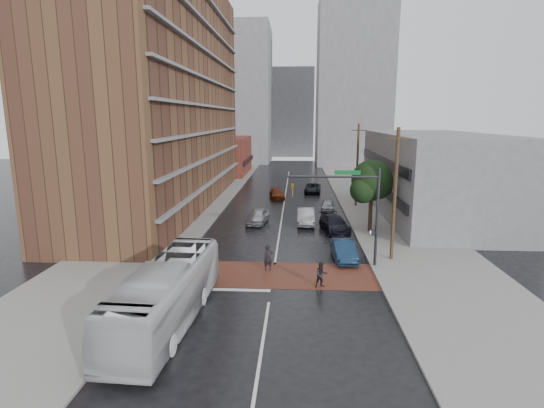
# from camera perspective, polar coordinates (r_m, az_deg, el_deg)

# --- Properties ---
(ground) EXTENTS (160.00, 160.00, 0.00)m
(ground) POSITION_cam_1_polar(r_m,az_deg,el_deg) (29.27, 0.09, -9.83)
(ground) COLOR black
(ground) RESTS_ON ground
(crosswalk) EXTENTS (14.00, 5.00, 0.02)m
(crosswalk) POSITION_cam_1_polar(r_m,az_deg,el_deg) (29.73, 0.15, -9.46)
(crosswalk) COLOR brown
(crosswalk) RESTS_ON ground
(sidewalk_west) EXTENTS (9.00, 90.00, 0.15)m
(sidewalk_west) POSITION_cam_1_polar(r_m,az_deg,el_deg) (54.85, -10.48, 0.21)
(sidewalk_west) COLOR gray
(sidewalk_west) RESTS_ON ground
(sidewalk_east) EXTENTS (9.00, 90.00, 0.15)m
(sidewalk_east) POSITION_cam_1_polar(r_m,az_deg,el_deg) (54.20, 13.86, -0.07)
(sidewalk_east) COLOR gray
(sidewalk_east) RESTS_ON ground
(apartment_block) EXTENTS (10.00, 44.00, 28.00)m
(apartment_block) POSITION_cam_1_polar(r_m,az_deg,el_deg) (53.62, -13.98, 14.77)
(apartment_block) COLOR brown
(apartment_block) RESTS_ON ground
(storefront_west) EXTENTS (8.00, 16.00, 7.00)m
(storefront_west) POSITION_cam_1_polar(r_m,az_deg,el_deg) (82.64, -6.14, 6.50)
(storefront_west) COLOR maroon
(storefront_west) RESTS_ON ground
(building_east) EXTENTS (11.00, 26.00, 9.00)m
(building_east) POSITION_cam_1_polar(r_m,az_deg,el_deg) (49.91, 20.80, 3.69)
(building_east) COLOR gray
(building_east) RESTS_ON ground
(distant_tower_west) EXTENTS (18.00, 16.00, 32.00)m
(distant_tower_west) POSITION_cam_1_polar(r_m,az_deg,el_deg) (106.49, -5.21, 14.36)
(distant_tower_west) COLOR gray
(distant_tower_west) RESTS_ON ground
(distant_tower_east) EXTENTS (16.00, 14.00, 36.00)m
(distant_tower_east) POSITION_cam_1_polar(r_m,az_deg,el_deg) (100.26, 10.88, 15.53)
(distant_tower_east) COLOR gray
(distant_tower_east) RESTS_ON ground
(distant_tower_center) EXTENTS (12.00, 10.00, 24.00)m
(distant_tower_center) POSITION_cam_1_polar(r_m,az_deg,el_deg) (122.23, 2.68, 12.15)
(distant_tower_center) COLOR gray
(distant_tower_center) RESTS_ON ground
(street_tree) EXTENTS (4.20, 4.10, 6.90)m
(street_tree) POSITION_cam_1_polar(r_m,az_deg,el_deg) (40.30, 13.29, 2.76)
(street_tree) COLOR #332319
(street_tree) RESTS_ON ground
(signal_mast) EXTENTS (6.50, 0.30, 7.20)m
(signal_mast) POSITION_cam_1_polar(r_m,az_deg,el_deg) (30.60, 11.37, 0.13)
(signal_mast) COLOR #2D2D33
(signal_mast) RESTS_ON ground
(utility_pole_near) EXTENTS (1.60, 0.26, 10.00)m
(utility_pole_near) POSITION_cam_1_polar(r_m,az_deg,el_deg) (32.52, 16.19, 1.29)
(utility_pole_near) COLOR #473321
(utility_pole_near) RESTS_ON ground
(utility_pole_far) EXTENTS (1.60, 0.26, 10.00)m
(utility_pole_far) POSITION_cam_1_polar(r_m,az_deg,el_deg) (52.02, 11.39, 5.21)
(utility_pole_far) COLOR #473321
(utility_pole_far) RESTS_ON ground
(transit_bus) EXTENTS (3.32, 11.93, 3.29)m
(transit_bus) POSITION_cam_1_polar(r_m,az_deg,el_deg) (23.32, -13.89, -11.57)
(transit_bus) COLOR silver
(transit_bus) RESTS_ON ground
(pedestrian_a) EXTENTS (0.80, 0.66, 1.88)m
(pedestrian_a) POSITION_cam_1_polar(r_m,az_deg,el_deg) (30.16, -0.50, -7.28)
(pedestrian_a) COLOR black
(pedestrian_a) RESTS_ON ground
(pedestrian_b) EXTENTS (0.96, 0.85, 1.66)m
(pedestrian_b) POSITION_cam_1_polar(r_m,az_deg,el_deg) (27.58, 6.65, -9.44)
(pedestrian_b) COLOR black
(pedestrian_b) RESTS_ON ground
(car_travel_a) EXTENTS (2.45, 4.70, 1.53)m
(car_travel_a) POSITION_cam_1_polar(r_m,az_deg,el_deg) (43.44, -1.93, -1.65)
(car_travel_a) COLOR #AFAFB7
(car_travel_a) RESTS_ON ground
(car_travel_b) EXTENTS (1.73, 4.89, 1.61)m
(car_travel_b) POSITION_cam_1_polar(r_m,az_deg,el_deg) (43.30, 4.57, -1.67)
(car_travel_b) COLOR #A9ACB1
(car_travel_b) RESTS_ON ground
(car_travel_c) EXTENTS (2.50, 4.60, 1.27)m
(car_travel_c) POSITION_cam_1_polar(r_m,az_deg,el_deg) (56.89, 0.68, 1.38)
(car_travel_c) COLOR maroon
(car_travel_c) RESTS_ON ground
(suv_travel) EXTENTS (2.61, 5.00, 1.34)m
(suv_travel) POSITION_cam_1_polar(r_m,az_deg,el_deg) (61.60, 5.47, 2.15)
(suv_travel) COLOR black
(suv_travel) RESTS_ON ground
(car_parked_near) EXTENTS (1.83, 4.58, 1.48)m
(car_parked_near) POSITION_cam_1_polar(r_m,az_deg,el_deg) (32.95, 9.61, -6.16)
(car_parked_near) COLOR #142946
(car_parked_near) RESTS_ON ground
(car_parked_mid) EXTENTS (3.07, 5.52, 1.51)m
(car_parked_mid) POSITION_cam_1_polar(r_m,az_deg,el_deg) (40.79, 8.40, -2.65)
(car_parked_mid) COLOR black
(car_parked_mid) RESTS_ON ground
(car_parked_far) EXTENTS (1.75, 3.78, 1.25)m
(car_parked_far) POSITION_cam_1_polar(r_m,az_deg,el_deg) (49.87, 7.48, -0.18)
(car_parked_far) COLOR #9B9BA2
(car_parked_far) RESTS_ON ground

